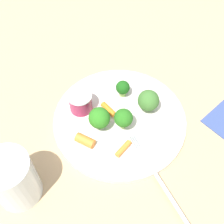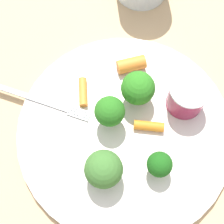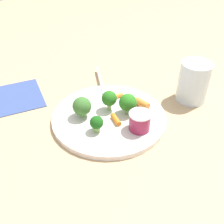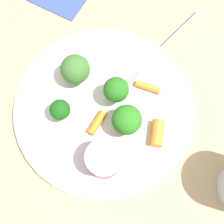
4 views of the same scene
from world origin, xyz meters
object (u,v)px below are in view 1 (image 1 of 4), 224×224
object	(u,v)px
sauce_cup	(80,102)
carrot_stick_2	(109,109)
fork	(156,175)
plate	(120,120)
carrot_stick_0	(123,149)
broccoli_floret_1	(123,88)
carrot_stick_1	(85,141)
broccoli_floret_0	(148,101)
broccoli_floret_2	(123,118)
drinking_glass	(13,179)
broccoli_floret_3	(99,118)

from	to	relation	value
sauce_cup	carrot_stick_2	distance (m)	0.06
carrot_stick_2	fork	world-z (taller)	carrot_stick_2
plate	fork	distance (m)	0.14
carrot_stick_0	fork	world-z (taller)	carrot_stick_0
broccoli_floret_1	carrot_stick_1	xyz separation A→B (m)	(0.14, 0.02, -0.01)
plate	fork	world-z (taller)	fork
carrot_stick_0	plate	bearing A→B (deg)	-136.87
carrot_stick_1	sauce_cup	bearing A→B (deg)	-132.34
plate	fork	xyz separation A→B (m)	(0.06, 0.12, 0.01)
broccoli_floret_0	carrot_stick_2	world-z (taller)	broccoli_floret_0
broccoli_floret_2	drinking_glass	bearing A→B (deg)	-16.59
sauce_cup	broccoli_floret_1	xyz separation A→B (m)	(-0.08, 0.04, 0.00)
carrot_stick_0	broccoli_floret_3	bearing A→B (deg)	-100.18
carrot_stick_2	plate	bearing A→B (deg)	86.03
carrot_stick_0	drinking_glass	bearing A→B (deg)	-28.75
broccoli_floret_0	carrot_stick_0	xyz separation A→B (m)	(0.10, 0.02, -0.02)
broccoli_floret_3	carrot_stick_2	xyz separation A→B (m)	(-0.04, -0.01, -0.02)
broccoli_floret_3	carrot_stick_2	world-z (taller)	broccoli_floret_3
sauce_cup	drinking_glass	bearing A→B (deg)	9.44
plate	fork	size ratio (longest dim) A/B	1.50
broccoli_floret_2	sauce_cup	bearing A→B (deg)	-80.04
plate	carrot_stick_1	world-z (taller)	carrot_stick_1
sauce_cup	carrot_stick_0	distance (m)	0.13
plate	carrot_stick_0	distance (m)	0.07
broccoli_floret_2	fork	bearing A→B (deg)	68.00
broccoli_floret_2	carrot_stick_1	world-z (taller)	broccoli_floret_2
plate	broccoli_floret_3	size ratio (longest dim) A/B	5.18
broccoli_floret_3	carrot_stick_2	bearing A→B (deg)	-165.72
sauce_cup	drinking_glass	size ratio (longest dim) A/B	0.47
sauce_cup	broccoli_floret_2	bearing A→B (deg)	99.96
sauce_cup	broccoli_floret_2	size ratio (longest dim) A/B	0.96
sauce_cup	carrot_stick_1	xyz separation A→B (m)	(0.06, 0.06, -0.01)
carrot_stick_1	plate	bearing A→B (deg)	169.45
plate	carrot_stick_0	bearing A→B (deg)	43.13
broccoli_floret_2	carrot_stick_1	size ratio (longest dim) A/B	1.36
broccoli_floret_2	fork	distance (m)	0.12
broccoli_floret_3	carrot_stick_0	world-z (taller)	broccoli_floret_3
broccoli_floret_1	carrot_stick_1	bearing A→B (deg)	7.12
carrot_stick_1	fork	xyz separation A→B (m)	(-0.03, 0.14, -0.01)
broccoli_floret_3	carrot_stick_1	bearing A→B (deg)	2.99
broccoli_floret_0	broccoli_floret_3	size ratio (longest dim) A/B	0.98
sauce_cup	carrot_stick_2	world-z (taller)	sauce_cup
carrot_stick_2	broccoli_floret_2	bearing A→B (deg)	72.86
plate	broccoli_floret_1	world-z (taller)	broccoli_floret_1
broccoli_floret_3	fork	size ratio (longest dim) A/B	0.29
broccoli_floret_2	carrot_stick_2	distance (m)	0.05
fork	plate	bearing A→B (deg)	-114.02
plate	broccoli_floret_2	xyz separation A→B (m)	(0.01, 0.02, 0.04)
broccoli_floret_2	broccoli_floret_3	bearing A→B (deg)	-52.40
broccoli_floret_3	carrot_stick_0	bearing A→B (deg)	79.82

